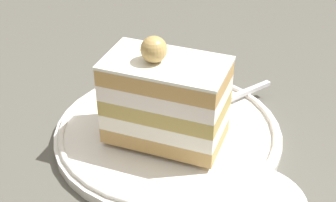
{
  "coord_description": "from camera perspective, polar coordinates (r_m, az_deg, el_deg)",
  "views": [
    {
      "loc": [
        0.27,
        -0.29,
        0.31
      ],
      "look_at": [
        0.01,
        0.01,
        0.05
      ],
      "focal_mm": 51.43,
      "sensor_mm": 36.0,
      "label": 1
    }
  ],
  "objects": [
    {
      "name": "ground_plane",
      "position": [
        0.5,
        -2.28,
        -4.49
      ],
      "size": [
        2.4,
        2.4,
        0.0
      ],
      "primitive_type": "plane",
      "color": "#514F48"
    },
    {
      "name": "dessert_plate",
      "position": [
        0.5,
        -0.0,
        -3.61
      ],
      "size": [
        0.23,
        0.23,
        0.02
      ],
      "color": "white",
      "rests_on": "ground_plane"
    },
    {
      "name": "cake_slice",
      "position": [
        0.45,
        -0.58,
        0.0
      ],
      "size": [
        0.13,
        0.1,
        0.11
      ],
      "color": "tan",
      "rests_on": "dessert_plate"
    },
    {
      "name": "fork",
      "position": [
        0.53,
        6.94,
        0.12
      ],
      "size": [
        0.04,
        0.12,
        0.0
      ],
      "color": "silver",
      "rests_on": "dessert_plate"
    }
  ]
}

